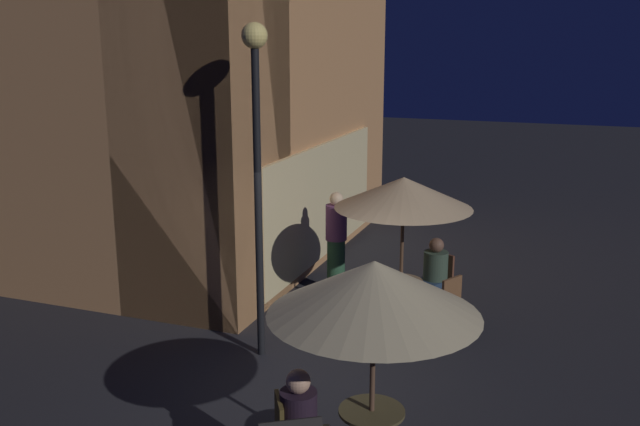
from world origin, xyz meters
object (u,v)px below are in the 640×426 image
patio_umbrella_0 (374,289)px  cafe_chair_3 (446,304)px  street_lamp_near_corner (257,132)px  patron_standing_2 (336,243)px  patron_seated_0 (304,422)px  cafe_chair_2 (439,278)px  cafe_table_1 (401,295)px  patio_umbrella_1 (404,193)px  patron_seated_1 (433,271)px

patio_umbrella_0 → cafe_chair_3: patio_umbrella_0 is taller
street_lamp_near_corner → patron_standing_2: bearing=-3.9°
patron_seated_0 → cafe_chair_2: bearing=55.3°
cafe_table_1 → cafe_chair_3: 0.85m
cafe_chair_3 → patron_standing_2: size_ratio=0.57×
patio_umbrella_1 → patron_seated_0: (-4.10, -0.11, -1.31)m
cafe_table_1 → patron_standing_2: 1.71m
patio_umbrella_0 → patio_umbrella_1: bearing=10.0°
patron_seated_0 → patron_seated_1: 4.73m
patron_seated_1 → patron_standing_2: size_ratio=0.70×
patio_umbrella_1 → cafe_chair_2: patio_umbrella_1 is taller
patron_seated_0 → patron_standing_2: patron_standing_2 is taller
street_lamp_near_corner → cafe_chair_2: (2.33, -1.93, -2.45)m
cafe_table_1 → cafe_chair_2: cafe_chair_2 is taller
patio_umbrella_1 → cafe_chair_3: bearing=-117.9°
patio_umbrella_0 → patio_umbrella_1: size_ratio=0.99×
patron_seated_0 → patron_seated_1: patron_seated_0 is taller
patio_umbrella_0 → patio_umbrella_1: 3.82m
cafe_table_1 → cafe_chair_2: size_ratio=0.76×
patron_seated_0 → street_lamp_near_corner: bearing=91.8°
patio_umbrella_0 → patron_standing_2: size_ratio=1.29×
patron_seated_0 → patron_standing_2: (5.07, 1.46, 0.17)m
cafe_chair_3 → patio_umbrella_0: bearing=116.5°
cafe_table_1 → patron_seated_0: bearing=-178.4°
patio_umbrella_0 → patron_seated_0: 1.41m
patio_umbrella_0 → cafe_chair_3: size_ratio=2.25×
patio_umbrella_1 → patron_standing_2: patio_umbrella_1 is taller
street_lamp_near_corner → patron_seated_0: street_lamp_near_corner is taller
street_lamp_near_corner → cafe_chair_2: street_lamp_near_corner is taller
street_lamp_near_corner → patron_seated_0: size_ratio=3.50×
cafe_table_1 → patron_standing_2: patron_standing_2 is taller
patron_seated_0 → patio_umbrella_0: bearing=0.0°
cafe_chair_3 → patron_seated_1: patron_seated_1 is taller
cafe_chair_3 → patron_standing_2: bearing=-5.4°
cafe_table_1 → patio_umbrella_1: size_ratio=0.32×
cafe_chair_3 → patron_seated_0: (-3.70, 0.63, 0.11)m
cafe_chair_3 → cafe_table_1: bearing=0.0°
patio_umbrella_1 → patron_seated_0: size_ratio=1.82×
street_lamp_near_corner → patio_umbrella_0: 3.26m
street_lamp_near_corner → cafe_chair_3: size_ratio=4.37×
patio_umbrella_0 → street_lamp_near_corner: bearing=44.9°
cafe_table_1 → patron_standing_2: size_ratio=0.41×
patio_umbrella_1 → patron_seated_0: bearing=-178.4°
patio_umbrella_1 → patron_seated_1: (0.63, -0.35, -1.32)m
cafe_chair_2 → cafe_chair_3: 1.19m
cafe_table_1 → cafe_chair_3: cafe_chair_3 is taller
patron_seated_1 → patron_standing_2: 1.74m
street_lamp_near_corner → cafe_chair_2: 3.89m
street_lamp_near_corner → patron_seated_1: size_ratio=3.58×
cafe_chair_2 → patron_seated_1: 0.20m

